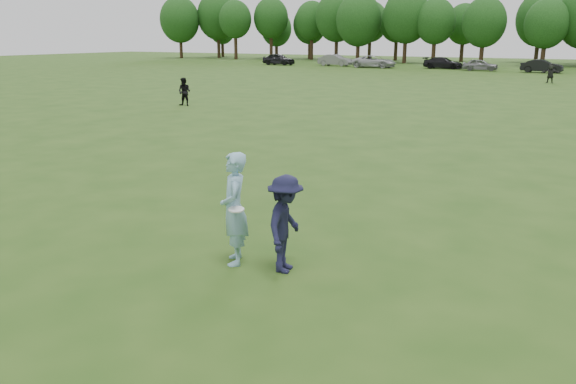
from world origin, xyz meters
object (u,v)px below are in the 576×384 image
player_far_a (184,92)px  car_a (279,59)px  thrower (234,209)px  car_c (374,62)px  car_e (480,65)px  car_b (335,60)px  player_far_d (551,73)px  car_f (542,66)px  car_d (443,63)px  defender (285,224)px

player_far_a → car_a: bearing=105.7°
thrower → player_far_a: thrower is taller
car_c → car_e: 12.76m
car_b → car_e: bearing=-91.6°
player_far_a → car_b: size_ratio=0.35×
thrower → car_a: bearing=174.8°
thrower → car_b: size_ratio=0.44×
player_far_d → thrower: bearing=-91.7°
thrower → car_a: 69.10m
player_far_a → car_a: (-18.40, 42.56, -0.02)m
thrower → car_c: bearing=163.8°
player_far_d → car_a: (-35.13, 15.00, -0.05)m
car_e → car_f: bearing=-99.8°
car_a → car_b: size_ratio=1.00×
thrower → car_b: 66.77m
player_far_a → car_b: 45.08m
thrower → player_far_d: bearing=143.8°
car_c → car_d: bearing=-77.2°
car_c → thrower: bearing=-161.9°
player_far_d → car_b: 31.75m
defender → car_b: 67.04m
defender → player_far_a: (-16.45, 17.53, -0.05)m
thrower → player_far_a: size_ratio=1.25×
car_f → car_c: bearing=92.4°
car_f → car_b: bearing=89.7°
defender → car_f: (-1.78, 59.53, -0.14)m
defender → car_f: defender is taller
thrower → car_d: bearing=156.3°
player_far_a → player_far_d: size_ratio=0.97×
car_a → car_f: size_ratio=1.07×
player_far_d → car_d: (-13.24, 16.79, -0.13)m
car_c → car_d: (8.07, 1.88, -0.06)m
car_e → defender: bearing=-178.9°
player_far_a → player_far_d: (16.73, 27.56, 0.03)m
car_a → car_e: bearing=-85.6°
player_far_a → car_c: 42.72m
player_far_a → car_e: player_far_a is taller
player_far_a → car_f: bearing=63.0°
defender → car_b: (-26.99, 61.37, -0.09)m
defender → car_f: 59.56m
car_a → car_d: size_ratio=0.96×
defender → player_far_d: defender is taller
player_far_d → car_a: 38.20m
car_c → car_f: size_ratio=1.27×
player_far_d → car_f: (-2.06, 14.43, -0.12)m
player_far_d → car_f: bearing=98.0°
car_a → car_d: 21.96m
player_far_a → car_e: bearing=71.3°
car_b → car_e: (18.72, -1.49, -0.08)m
player_far_d → car_c: player_far_d is taller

